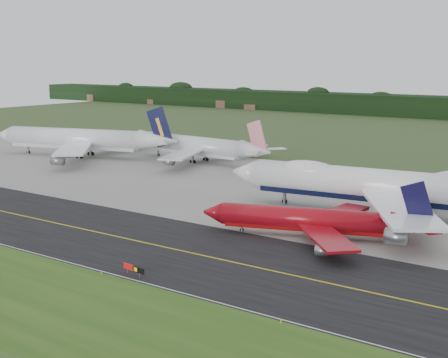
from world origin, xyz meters
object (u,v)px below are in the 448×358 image
(jet_ba_747, at_px, (386,186))
(jet_red_737, at_px, (317,221))
(taxiway_sign, at_px, (134,269))
(jet_navy_gold, at_px, (84,140))
(jet_star_tail, at_px, (199,146))

(jet_ba_747, height_order, jet_red_737, jet_ba_747)
(jet_ba_747, relative_size, taxiway_sign, 15.76)
(jet_ba_747, distance_m, taxiway_sign, 61.17)
(taxiway_sign, bearing_deg, jet_navy_gold, 140.61)
(taxiway_sign, bearing_deg, jet_ba_747, 72.73)
(jet_red_737, distance_m, jet_star_tail, 90.78)
(jet_red_737, relative_size, taxiway_sign, 9.03)
(jet_red_737, xyz_separation_m, taxiway_sign, (-13.66, -34.87, -2.15))
(jet_ba_747, relative_size, jet_red_737, 1.75)
(jet_red_737, relative_size, jet_star_tail, 0.74)
(jet_red_737, distance_m, jet_navy_gold, 117.27)
(jet_star_tail, relative_size, taxiway_sign, 12.23)
(jet_red_737, bearing_deg, jet_ba_747, 79.24)
(jet_navy_gold, distance_m, jet_star_tail, 40.75)
(jet_ba_747, bearing_deg, jet_red_737, -100.76)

